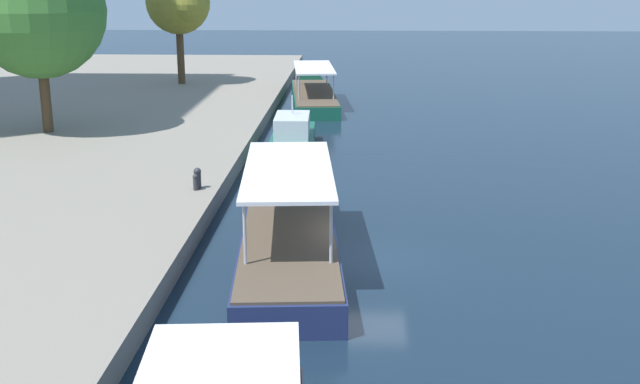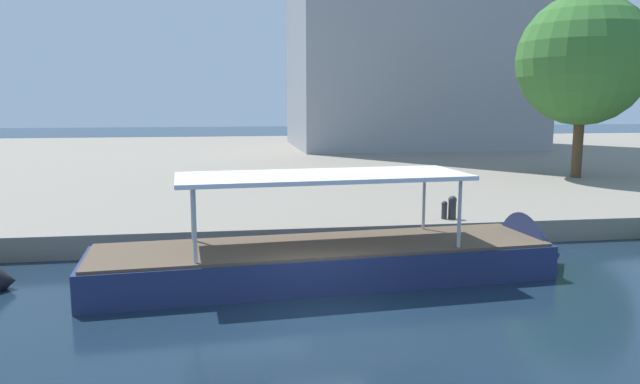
{
  "view_description": "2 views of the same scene",
  "coord_description": "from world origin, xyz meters",
  "px_view_note": "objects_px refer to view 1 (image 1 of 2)",
  "views": [
    {
      "loc": [
        -24.63,
        0.69,
        9.23
      ],
      "look_at": [
        3.01,
        1.83,
        1.5
      ],
      "focal_mm": 43.89,
      "sensor_mm": 36.0,
      "label": 1
    },
    {
      "loc": [
        -2.24,
        -13.72,
        5.08
      ],
      "look_at": [
        0.8,
        5.93,
        2.07
      ],
      "focal_mm": 33.66,
      "sensor_mm": 36.0,
      "label": 2
    }
  ],
  "objects_px": {
    "tour_boat_2": "(289,233)",
    "motor_yacht_3": "(293,140)",
    "tour_boat_4": "(313,98)",
    "mooring_bollard_1": "(196,181)",
    "tree_0": "(34,5)",
    "tree_2": "(179,2)",
    "mooring_bollard_0": "(198,177)"
  },
  "relations": [
    {
      "from": "tour_boat_4",
      "to": "mooring_bollard_0",
      "type": "distance_m",
      "value": 27.51
    },
    {
      "from": "mooring_bollard_1",
      "to": "tree_0",
      "type": "relative_size",
      "value": 0.07
    },
    {
      "from": "tree_0",
      "to": "tree_2",
      "type": "relative_size",
      "value": 1.15
    },
    {
      "from": "tree_0",
      "to": "tour_boat_2",
      "type": "bearing_deg",
      "value": -137.04
    },
    {
      "from": "tour_boat_2",
      "to": "mooring_bollard_0",
      "type": "xyz_separation_m",
      "value": [
        4.42,
        4.08,
        0.85
      ]
    },
    {
      "from": "tour_boat_2",
      "to": "tree_2",
      "type": "bearing_deg",
      "value": 13.31
    },
    {
      "from": "tour_boat_4",
      "to": "tour_boat_2",
      "type": "bearing_deg",
      "value": 175.89
    },
    {
      "from": "mooring_bollard_0",
      "to": "tree_2",
      "type": "distance_m",
      "value": 32.46
    },
    {
      "from": "motor_yacht_3",
      "to": "tree_2",
      "type": "height_order",
      "value": "tree_2"
    },
    {
      "from": "motor_yacht_3",
      "to": "tour_boat_2",
      "type": "bearing_deg",
      "value": -177.82
    },
    {
      "from": "mooring_bollard_0",
      "to": "tour_boat_2",
      "type": "bearing_deg",
      "value": -137.3
    },
    {
      "from": "tour_boat_2",
      "to": "mooring_bollard_1",
      "type": "relative_size",
      "value": 21.5
    },
    {
      "from": "mooring_bollard_1",
      "to": "tree_2",
      "type": "height_order",
      "value": "tree_2"
    },
    {
      "from": "tree_2",
      "to": "motor_yacht_3",
      "type": "bearing_deg",
      "value": -153.0
    },
    {
      "from": "motor_yacht_3",
      "to": "mooring_bollard_0",
      "type": "xyz_separation_m",
      "value": [
        -10.89,
        3.09,
        0.73
      ]
    },
    {
      "from": "mooring_bollard_0",
      "to": "motor_yacht_3",
      "type": "bearing_deg",
      "value": -15.85
    },
    {
      "from": "tour_boat_4",
      "to": "mooring_bollard_1",
      "type": "bearing_deg",
      "value": 167.6
    },
    {
      "from": "motor_yacht_3",
      "to": "mooring_bollard_1",
      "type": "bearing_deg",
      "value": 162.91
    },
    {
      "from": "tour_boat_4",
      "to": "tree_0",
      "type": "distance_m",
      "value": 22.4
    },
    {
      "from": "motor_yacht_3",
      "to": "tree_0",
      "type": "height_order",
      "value": "tree_0"
    },
    {
      "from": "motor_yacht_3",
      "to": "tree_2",
      "type": "bearing_deg",
      "value": 25.49
    },
    {
      "from": "tour_boat_2",
      "to": "motor_yacht_3",
      "type": "bearing_deg",
      "value": -0.62
    },
    {
      "from": "tree_0",
      "to": "tree_2",
      "type": "distance_m",
      "value": 19.98
    },
    {
      "from": "mooring_bollard_1",
      "to": "tree_2",
      "type": "relative_size",
      "value": 0.08
    },
    {
      "from": "motor_yacht_3",
      "to": "tree_0",
      "type": "distance_m",
      "value": 15.52
    },
    {
      "from": "tour_boat_2",
      "to": "mooring_bollard_0",
      "type": "distance_m",
      "value": 6.07
    },
    {
      "from": "tour_boat_2",
      "to": "mooring_bollard_0",
      "type": "bearing_deg",
      "value": 38.4
    },
    {
      "from": "tour_boat_2",
      "to": "motor_yacht_3",
      "type": "relative_size",
      "value": 1.7
    },
    {
      "from": "mooring_bollard_0",
      "to": "tree_0",
      "type": "height_order",
      "value": "tree_0"
    },
    {
      "from": "mooring_bollard_0",
      "to": "tree_0",
      "type": "bearing_deg",
      "value": 43.05
    },
    {
      "from": "tour_boat_2",
      "to": "tree_0",
      "type": "distance_m",
      "value": 22.84
    },
    {
      "from": "motor_yacht_3",
      "to": "tour_boat_4",
      "type": "xyz_separation_m",
      "value": [
        16.39,
        -0.26,
        -0.17
      ]
    }
  ]
}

